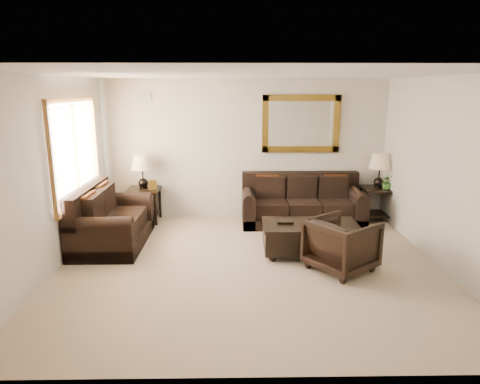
{
  "coord_description": "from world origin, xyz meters",
  "views": [
    {
      "loc": [
        -0.24,
        -5.82,
        2.52
      ],
      "look_at": [
        -0.13,
        0.6,
        0.96
      ],
      "focal_mm": 32.0,
      "sensor_mm": 36.0,
      "label": 1
    }
  ],
  "objects_px": {
    "loveseat": "(109,223)",
    "coffee_table": "(310,235)",
    "sofa": "(302,205)",
    "end_table_left": "(143,178)",
    "armchair": "(342,242)",
    "end_table_right": "(379,177)"
  },
  "relations": [
    {
      "from": "loveseat",
      "to": "coffee_table",
      "type": "relative_size",
      "value": 1.18
    },
    {
      "from": "coffee_table",
      "to": "sofa",
      "type": "bearing_deg",
      "value": 86.69
    },
    {
      "from": "end_table_left",
      "to": "armchair",
      "type": "bearing_deg",
      "value": -35.8
    },
    {
      "from": "sofa",
      "to": "armchair",
      "type": "relative_size",
      "value": 2.74
    },
    {
      "from": "end_table_right",
      "to": "coffee_table",
      "type": "relative_size",
      "value": 0.89
    },
    {
      "from": "loveseat",
      "to": "armchair",
      "type": "relative_size",
      "value": 2.09
    },
    {
      "from": "end_table_left",
      "to": "end_table_right",
      "type": "height_order",
      "value": "end_table_left"
    },
    {
      "from": "end_table_left",
      "to": "coffee_table",
      "type": "bearing_deg",
      "value": -30.92
    },
    {
      "from": "sofa",
      "to": "end_table_left",
      "type": "bearing_deg",
      "value": 177.96
    },
    {
      "from": "end_table_left",
      "to": "armchair",
      "type": "relative_size",
      "value": 1.59
    },
    {
      "from": "sofa",
      "to": "coffee_table",
      "type": "xyz_separation_m",
      "value": [
        -0.13,
        -1.63,
        -0.03
      ]
    },
    {
      "from": "end_table_left",
      "to": "loveseat",
      "type": "bearing_deg",
      "value": -104.93
    },
    {
      "from": "coffee_table",
      "to": "armchair",
      "type": "relative_size",
      "value": 1.77
    },
    {
      "from": "coffee_table",
      "to": "end_table_right",
      "type": "bearing_deg",
      "value": 48.3
    },
    {
      "from": "loveseat",
      "to": "end_table_right",
      "type": "bearing_deg",
      "value": -75.55
    },
    {
      "from": "loveseat",
      "to": "coffee_table",
      "type": "bearing_deg",
      "value": -98.61
    },
    {
      "from": "sofa",
      "to": "armchair",
      "type": "xyz_separation_m",
      "value": [
        0.21,
        -2.23,
        0.08
      ]
    },
    {
      "from": "sofa",
      "to": "end_table_right",
      "type": "distance_m",
      "value": 1.58
    },
    {
      "from": "end_table_right",
      "to": "armchair",
      "type": "relative_size",
      "value": 1.58
    },
    {
      "from": "coffee_table",
      "to": "armchair",
      "type": "bearing_deg",
      "value": -59.36
    },
    {
      "from": "sofa",
      "to": "end_table_right",
      "type": "xyz_separation_m",
      "value": [
        1.49,
        0.11,
        0.52
      ]
    },
    {
      "from": "armchair",
      "to": "loveseat",
      "type": "bearing_deg",
      "value": 36.38
    }
  ]
}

